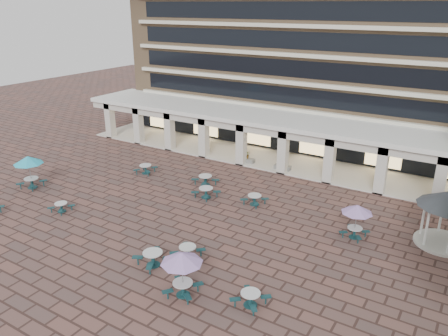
% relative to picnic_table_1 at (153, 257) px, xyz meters
% --- Properties ---
extents(ground, '(120.00, 120.00, 0.00)m').
position_rel_picnic_table_1_xyz_m(ground, '(-1.92, 5.04, -0.52)').
color(ground, brown).
rests_on(ground, ground).
extents(apartment_building, '(40.00, 15.50, 25.20)m').
position_rel_picnic_table_1_xyz_m(apartment_building, '(-1.92, 30.51, 12.08)').
color(apartment_building, '#9A7957').
rests_on(apartment_building, ground).
extents(retail_arcade, '(42.00, 6.60, 4.40)m').
position_rel_picnic_table_1_xyz_m(retail_arcade, '(-1.92, 19.84, 2.48)').
color(retail_arcade, white).
rests_on(retail_arcade, ground).
extents(picnic_table_1, '(2.28, 2.28, 0.86)m').
position_rel_picnic_table_1_xyz_m(picnic_table_1, '(0.00, 0.00, 0.00)').
color(picnic_table_1, '#163F43').
rests_on(picnic_table_1, ground).
extents(picnic_table_2, '(1.74, 1.74, 0.77)m').
position_rel_picnic_table_1_xyz_m(picnic_table_2, '(1.24, 1.69, -0.06)').
color(picnic_table_2, '#163F43').
rests_on(picnic_table_2, ground).
extents(picnic_table_4, '(2.35, 2.35, 2.72)m').
position_rel_picnic_table_1_xyz_m(picnic_table_4, '(-15.92, 3.55, 1.79)').
color(picnic_table_4, '#163F43').
rests_on(picnic_table_4, ground).
extents(picnic_table_5, '(1.57, 1.57, 0.67)m').
position_rel_picnic_table_1_xyz_m(picnic_table_5, '(-10.25, 1.87, -0.11)').
color(picnic_table_5, '#163F43').
rests_on(picnic_table_5, ground).
extents(picnic_table_6, '(2.20, 2.20, 2.54)m').
position_rel_picnic_table_1_xyz_m(picnic_table_6, '(3.13, -1.33, 1.64)').
color(picnic_table_6, '#163F43').
rests_on(picnic_table_6, ground).
extents(picnic_table_7, '(1.82, 1.82, 0.76)m').
position_rel_picnic_table_1_xyz_m(picnic_table_7, '(6.51, -0.21, -0.06)').
color(picnic_table_7, '#163F43').
rests_on(picnic_table_7, ground).
extents(picnic_table_8, '(2.00, 2.00, 0.79)m').
position_rel_picnic_table_1_xyz_m(picnic_table_8, '(-10.13, 10.92, -0.05)').
color(picnic_table_8, '#163F43').
rests_on(picnic_table_8, ground).
extents(picnic_table_9, '(2.20, 2.20, 0.83)m').
position_rel_picnic_table_1_xyz_m(picnic_table_9, '(-4.10, 11.51, -0.02)').
color(picnic_table_9, '#163F43').
rests_on(picnic_table_9, ground).
extents(picnic_table_11, '(1.99, 1.99, 2.30)m').
position_rel_picnic_table_1_xyz_m(picnic_table_11, '(9.00, 9.31, 1.44)').
color(picnic_table_11, '#163F43').
rests_on(picnic_table_11, ground).
extents(picnic_table_12, '(2.05, 2.05, 0.82)m').
position_rel_picnic_table_1_xyz_m(picnic_table_12, '(-2.65, 9.44, -0.02)').
color(picnic_table_12, '#163F43').
rests_on(picnic_table_12, ground).
extents(picnic_table_13, '(1.91, 1.91, 0.77)m').
position_rel_picnic_table_1_xyz_m(picnic_table_13, '(1.17, 10.31, -0.06)').
color(picnic_table_13, '#163F43').
rests_on(picnic_table_13, ground).
extents(planter_left, '(1.50, 0.79, 1.25)m').
position_rel_picnic_table_1_xyz_m(planter_left, '(-3.69, 17.94, -0.02)').
color(planter_left, gray).
rests_on(planter_left, ground).
extents(planter_right, '(1.50, 0.61, 1.27)m').
position_rel_picnic_table_1_xyz_m(planter_right, '(-0.00, 17.94, -0.00)').
color(planter_right, gray).
rests_on(planter_right, ground).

